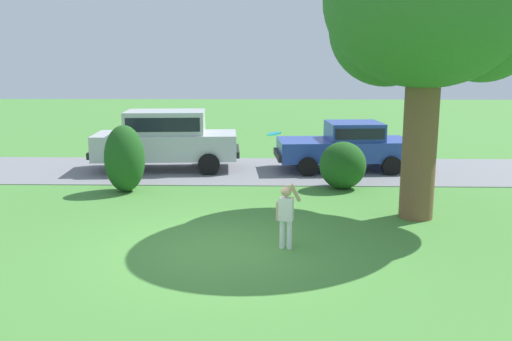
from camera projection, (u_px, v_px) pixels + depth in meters
name	position (u px, v px, depth m)	size (l,w,h in m)	color
ground_plane	(221.00, 249.00, 10.30)	(80.00, 80.00, 0.00)	#478438
driveway_strip	(241.00, 170.00, 17.63)	(28.00, 4.40, 0.02)	slate
oak_tree_large	(427.00, 10.00, 11.69)	(4.64, 4.61, 6.67)	brown
shrub_near_tree	(125.00, 159.00, 14.67)	(1.08, 1.10, 1.81)	#1E511C
shrub_centre_left	(343.00, 165.00, 15.06)	(1.29, 1.14, 1.31)	#1E511C
parked_sedan	(347.00, 144.00, 17.59)	(4.53, 2.36, 1.56)	#28429E
parked_suv	(166.00, 137.00, 17.57)	(4.82, 2.36, 1.92)	silver
child_thrower	(286.00, 212.00, 10.23)	(0.48, 0.23, 1.29)	white
frisbee	(274.00, 134.00, 10.68)	(0.28, 0.28, 0.08)	#1EB7B2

